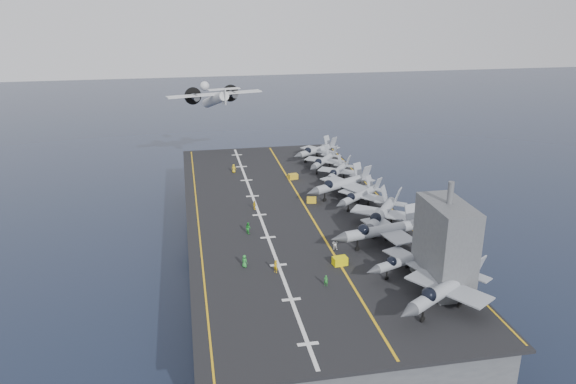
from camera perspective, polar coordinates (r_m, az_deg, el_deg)
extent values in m
plane|color=#142135|center=(106.67, 0.40, -7.31)|extent=(500.00, 500.00, 0.00)
cube|color=#56595E|center=(104.49, 0.41, -4.86)|extent=(36.00, 90.00, 10.00)
cube|color=black|center=(102.43, 0.42, -2.22)|extent=(38.00, 92.00, 0.40)
cube|color=gold|center=(102.93, 2.06, -1.99)|extent=(0.35, 90.00, 0.02)
cube|color=silver|center=(101.44, -2.91, -2.34)|extent=(0.50, 90.00, 0.02)
cube|color=gold|center=(100.69, -9.13, -2.75)|extent=(0.25, 90.00, 0.02)
cube|color=gold|center=(107.23, 10.17, -1.39)|extent=(0.25, 90.00, 0.02)
imported|color=#268C33|center=(82.72, -4.45, -7.02)|extent=(1.36, 1.32, 1.90)
imported|color=gold|center=(81.03, -1.26, -7.57)|extent=(1.32, 1.35, 1.89)
imported|color=green|center=(93.64, -4.08, -3.66)|extent=(1.31, 1.42, 1.98)
imported|color=yellow|center=(103.66, -3.42, -1.35)|extent=(1.05, 1.23, 1.74)
imported|color=yellow|center=(125.25, -5.54, 2.40)|extent=(1.28, 0.98, 1.92)
imported|color=#26802E|center=(77.78, 3.88, -8.97)|extent=(1.15, 0.99, 1.62)
imported|color=white|center=(88.13, 4.79, -5.25)|extent=(1.40, 1.24, 1.96)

